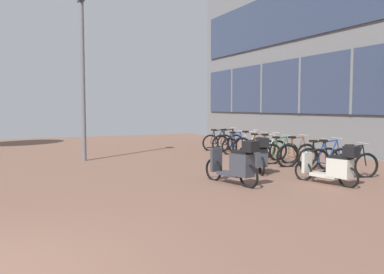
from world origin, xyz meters
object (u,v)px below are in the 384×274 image
at_px(bicycle_rack_07, 250,146).
at_px(bicycle_rack_08, 236,145).
at_px(bicycle_rack_01, 329,161).
at_px(bicycle_rack_03, 297,155).
at_px(bicycle_rack_09, 228,143).
at_px(bicycle_rack_06, 259,149).
at_px(lamp_post, 83,70).
at_px(bicycle_rack_10, 218,142).
at_px(scooter_far, 258,156).
at_px(bicycle_rack_05, 270,150).
at_px(bicycle_rack_04, 281,153).
at_px(scooter_near, 237,164).
at_px(bicycle_rack_02, 318,158).
at_px(scooter_mid, 334,167).
at_px(bicycle_rack_00, 355,165).

xyz_separation_m(bicycle_rack_07, bicycle_rack_08, (-0.16, 0.71, -0.02)).
height_order(bicycle_rack_01, bicycle_rack_03, bicycle_rack_01).
xyz_separation_m(bicycle_rack_01, bicycle_rack_09, (0.18, 5.67, 0.00)).
relative_size(bicycle_rack_06, lamp_post, 0.24).
relative_size(bicycle_rack_10, scooter_far, 0.74).
height_order(bicycle_rack_01, bicycle_rack_06, bicycle_rack_01).
distance_m(bicycle_rack_07, bicycle_rack_10, 2.14).
bearing_deg(bicycle_rack_05, bicycle_rack_04, -97.47).
bearing_deg(lamp_post, bicycle_rack_08, -5.40).
distance_m(bicycle_rack_05, scooter_near, 4.43).
height_order(bicycle_rack_04, bicycle_rack_10, bicycle_rack_10).
xyz_separation_m(bicycle_rack_02, scooter_mid, (-1.30, -1.90, 0.10)).
height_order(bicycle_rack_02, bicycle_rack_03, bicycle_rack_03).
relative_size(bicycle_rack_03, bicycle_rack_10, 1.05).
distance_m(bicycle_rack_06, lamp_post, 6.54).
distance_m(bicycle_rack_01, scooter_far, 1.87).
relative_size(bicycle_rack_09, scooter_far, 0.80).
xyz_separation_m(bicycle_rack_03, bicycle_rack_07, (0.19, 2.84, 0.00)).
bearing_deg(bicycle_rack_01, bicycle_rack_10, 89.12).
relative_size(bicycle_rack_08, scooter_mid, 0.77).
height_order(bicycle_rack_07, lamp_post, lamp_post).
bearing_deg(bicycle_rack_10, bicycle_rack_07, -84.92).
bearing_deg(scooter_mid, bicycle_rack_02, 55.55).
bearing_deg(bicycle_rack_05, bicycle_rack_06, 86.11).
relative_size(bicycle_rack_09, scooter_mid, 0.86).
bearing_deg(scooter_near, bicycle_rack_01, 4.77).
height_order(bicycle_rack_00, bicycle_rack_10, bicycle_rack_10).
bearing_deg(bicycle_rack_06, bicycle_rack_05, -93.89).
relative_size(bicycle_rack_06, scooter_near, 0.76).
distance_m(scooter_near, scooter_far, 1.91).
bearing_deg(scooter_far, bicycle_rack_01, -31.64).
height_order(bicycle_rack_06, bicycle_rack_10, bicycle_rack_10).
bearing_deg(bicycle_rack_01, bicycle_rack_07, 86.14).
height_order(bicycle_rack_06, scooter_mid, scooter_mid).
bearing_deg(lamp_post, bicycle_rack_07, -12.14).
xyz_separation_m(bicycle_rack_00, bicycle_rack_09, (0.01, 6.38, 0.03)).
distance_m(bicycle_rack_00, bicycle_rack_04, 2.84).
relative_size(bicycle_rack_00, bicycle_rack_08, 0.98).
height_order(bicycle_rack_04, bicycle_rack_08, bicycle_rack_04).
bearing_deg(bicycle_rack_08, scooter_near, -121.27).
bearing_deg(bicycle_rack_05, scooter_near, -135.74).
xyz_separation_m(bicycle_rack_03, bicycle_rack_10, (0.00, 4.96, -0.01)).
relative_size(bicycle_rack_01, lamp_post, 0.26).
height_order(bicycle_rack_02, bicycle_rack_10, bicycle_rack_10).
xyz_separation_m(bicycle_rack_06, lamp_post, (-5.64, 1.95, 2.69)).
xyz_separation_m(bicycle_rack_01, bicycle_rack_02, (0.27, 0.71, -0.03)).
xyz_separation_m(scooter_mid, lamp_post, (-4.44, 6.68, 2.59)).
distance_m(scooter_near, scooter_mid, 2.22).
xyz_separation_m(bicycle_rack_04, scooter_far, (-1.63, -1.14, 0.12)).
distance_m(bicycle_rack_02, bicycle_rack_10, 5.67).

